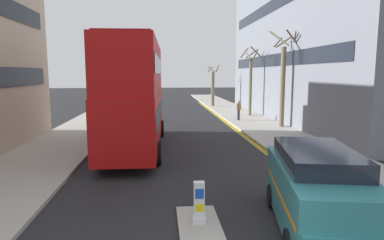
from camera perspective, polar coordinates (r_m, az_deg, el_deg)
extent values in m
cube|color=#ADA89E|center=(22.31, 14.31, -2.44)|extent=(4.00, 80.00, 0.14)
cube|color=#ADA89E|center=(21.75, -20.01, -2.94)|extent=(4.00, 80.00, 0.14)
cube|color=yellow|center=(19.82, 10.50, -3.81)|extent=(0.10, 56.00, 0.01)
cube|color=yellow|center=(19.78, 10.06, -3.82)|extent=(0.10, 56.00, 0.01)
cube|color=#ADA89E|center=(9.25, 1.19, -17.31)|extent=(1.10, 2.20, 0.10)
cube|color=silver|center=(9.19, 1.19, -16.58)|extent=(0.36, 0.28, 0.16)
cube|color=white|center=(8.98, 1.20, -13.35)|extent=(0.28, 0.20, 0.95)
cube|color=blue|center=(8.81, 1.28, -12.45)|extent=(0.22, 0.01, 0.26)
cube|color=yellow|center=(8.95, 1.28, -14.73)|extent=(0.22, 0.01, 0.20)
cube|color=#B20F0F|center=(17.94, -9.54, 0.62)|extent=(2.78, 10.86, 2.60)
cube|color=#B20F0F|center=(17.80, -9.73, 8.79)|extent=(2.72, 10.64, 2.50)
cube|color=black|center=(17.91, -9.56, 1.57)|extent=(2.80, 10.43, 0.84)
cube|color=black|center=(17.81, -9.73, 9.11)|extent=(2.78, 10.21, 0.80)
cube|color=yellow|center=(23.17, -8.32, 6.12)|extent=(2.00, 0.11, 0.44)
cube|color=maroon|center=(17.87, -9.83, 12.96)|extent=(2.50, 9.77, 0.10)
cylinder|color=black|center=(21.56, -11.90, -1.50)|extent=(0.33, 1.05, 1.04)
cylinder|color=black|center=(21.35, -5.24, -1.46)|extent=(0.33, 1.05, 1.04)
cylinder|color=black|center=(15.09, -15.43, -5.66)|extent=(0.33, 1.05, 1.04)
cylinder|color=black|center=(14.79, -5.86, -5.69)|extent=(0.33, 1.05, 1.04)
cube|color=teal|center=(9.23, 20.45, -11.91)|extent=(2.76, 4.98, 1.50)
cube|color=black|center=(9.13, 20.46, -6.86)|extent=(2.26, 3.33, 0.76)
cube|color=orange|center=(9.21, 20.47, -11.62)|extent=(2.71, 4.61, 0.10)
cylinder|color=black|center=(10.99, 23.00, -12.14)|extent=(0.35, 0.71, 0.68)
cylinder|color=black|center=(10.60, 13.42, -12.46)|extent=(0.35, 0.71, 0.68)
cylinder|color=#2D2D38|center=(28.06, 7.92, 0.85)|extent=(0.22, 0.22, 0.85)
cube|color=#8C6647|center=(27.98, 7.94, 2.28)|extent=(0.34, 0.22, 0.56)
sphere|color=#9E7051|center=(27.95, 7.96, 3.08)|extent=(0.20, 0.20, 0.20)
cylinder|color=#6B6047|center=(40.22, 3.55, 5.30)|extent=(0.40, 0.40, 4.02)
cylinder|color=#6B6047|center=(40.34, 4.32, 8.70)|extent=(0.28, 1.14, 0.84)
cylinder|color=#6B6047|center=(40.46, 3.12, 8.60)|extent=(0.78, 0.67, 0.69)
cylinder|color=#6B6047|center=(39.79, 3.31, 8.61)|extent=(0.83, 0.61, 0.69)
cylinder|color=#6B6047|center=(25.13, 15.14, 5.41)|extent=(0.36, 0.36, 5.72)
cylinder|color=#6B6047|center=(25.30, 17.01, 12.93)|extent=(0.47, 1.40, 1.04)
cylinder|color=#6B6047|center=(25.75, 15.33, 12.68)|extent=(1.12, 0.44, 0.84)
cylinder|color=#6B6047|center=(25.46, 14.43, 12.69)|extent=(0.88, 0.75, 0.78)
cylinder|color=#6B6047|center=(24.56, 14.59, 13.30)|extent=(1.12, 1.24, 1.14)
cylinder|color=#6B6047|center=(24.76, 16.83, 13.17)|extent=(1.40, 0.90, 1.14)
cylinder|color=#6B6047|center=(31.44, 9.90, 5.60)|extent=(0.29, 0.29, 5.27)
cylinder|color=#6B6047|center=(31.62, 10.75, 10.90)|extent=(0.22, 0.90, 0.68)
cylinder|color=#6B6047|center=(32.04, 10.18, 11.08)|extent=(1.16, 0.59, 0.90)
cylinder|color=#6B6047|center=(31.80, 8.93, 11.26)|extent=(1.05, 1.11, 1.04)
cylinder|color=#6B6047|center=(31.22, 9.35, 11.00)|extent=(0.42, 0.93, 0.71)
cylinder|color=#6B6047|center=(30.98, 10.87, 11.28)|extent=(1.28, 0.72, 1.01)
cube|color=slate|center=(31.76, 22.31, 12.24)|extent=(10.00, 28.00, 13.39)
cube|color=black|center=(30.23, 13.70, 18.49)|extent=(0.04, 24.64, 1.00)
cube|color=black|center=(29.71, 13.41, 9.84)|extent=(0.04, 24.64, 1.00)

